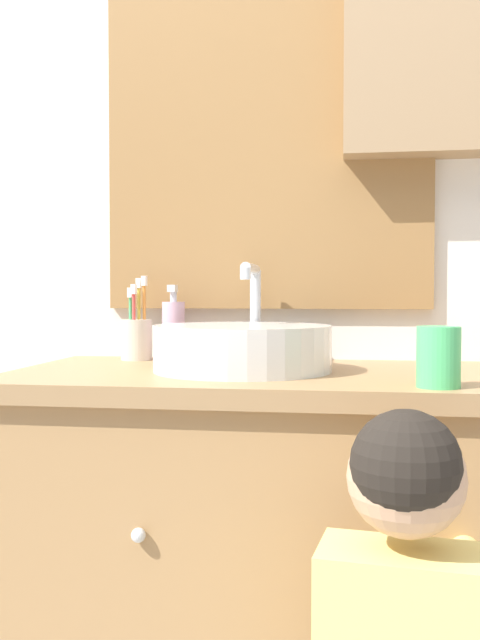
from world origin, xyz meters
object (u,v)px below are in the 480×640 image
at_px(sink_basin, 244,346).
at_px(soap_dispenser, 174,330).
at_px(drinking_cup, 438,357).
at_px(toothbrush_holder, 136,337).

distance_m(sink_basin, soap_dispenser, 0.27).
relative_size(sink_basin, drinking_cup, 4.09).
distance_m(toothbrush_holder, drinking_cup, 0.72).
relative_size(toothbrush_holder, drinking_cup, 1.94).
bearing_deg(drinking_cup, soap_dispenser, 143.78).
bearing_deg(toothbrush_holder, soap_dispenser, 1.91).
bearing_deg(toothbrush_holder, sink_basin, -34.45).
relative_size(sink_basin, soap_dispenser, 2.36).
xyz_separation_m(soap_dispenser, drinking_cup, (0.53, -0.39, -0.02)).
height_order(soap_dispenser, drinking_cup, soap_dispenser).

